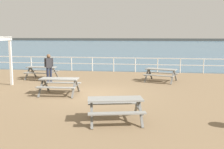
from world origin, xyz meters
TOP-DOWN VIEW (x-y plane):
  - ground_plane at (0.00, 0.00)m, footprint 30.00×24.00m
  - sea_band at (0.00, 52.75)m, footprint 142.00×90.00m
  - distant_shoreline at (0.00, 95.75)m, footprint 142.00×6.00m
  - seaward_railing at (0.00, 7.75)m, footprint 23.07×0.07m
  - picnic_table_near_left at (-4.10, 3.82)m, footprint 1.87×1.62m
  - picnic_table_near_right at (3.40, 3.83)m, footprint 2.16×1.96m
  - picnic_table_far_left at (-1.50, -0.39)m, footprint 1.87×1.61m
  - picnic_table_far_right at (1.65, -4.04)m, footprint 2.09×1.87m
  - visitor at (-3.22, 2.82)m, footprint 0.47×0.36m

SIDE VIEW (x-z plane):
  - ground_plane at x=0.00m, z-range -0.20..0.00m
  - sea_band at x=0.00m, z-range 0.00..0.00m
  - distant_shoreline at x=0.00m, z-range -0.90..0.90m
  - picnic_table_near_left at x=-4.10m, z-range 0.19..0.98m
  - picnic_table_near_right at x=3.40m, z-range 0.19..0.98m
  - picnic_table_far_left at x=-1.50m, z-range 0.19..0.98m
  - picnic_table_far_right at x=1.65m, z-range 0.19..0.98m
  - seaward_railing at x=0.00m, z-range 0.20..1.28m
  - visitor at x=-3.22m, z-range 0.12..1.78m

